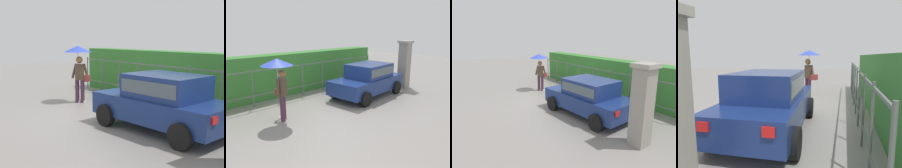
{
  "view_description": "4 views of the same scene",
  "coord_description": "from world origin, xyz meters",
  "views": [
    {
      "loc": [
        7.61,
        -5.4,
        2.39
      ],
      "look_at": [
        -0.41,
        0.7,
        0.89
      ],
      "focal_mm": 49.77,
      "sensor_mm": 36.0,
      "label": 1
    },
    {
      "loc": [
        -5.95,
        -5.98,
        3.03
      ],
      "look_at": [
        0.15,
        0.26,
        0.91
      ],
      "focal_mm": 36.84,
      "sensor_mm": 36.0,
      "label": 2
    },
    {
      "loc": [
        7.95,
        -4.8,
        3.15
      ],
      "look_at": [
        0.0,
        0.68,
        0.8
      ],
      "focal_mm": 32.34,
      "sensor_mm": 36.0,
      "label": 3
    },
    {
      "loc": [
        6.48,
        2.1,
        1.85
      ],
      "look_at": [
        -0.14,
        0.24,
        0.85
      ],
      "focal_mm": 31.07,
      "sensor_mm": 36.0,
      "label": 4
    }
  ],
  "objects": [
    {
      "name": "fence_section",
      "position": [
        0.07,
        2.5,
        0.82
      ],
      "size": [
        9.56,
        0.05,
        1.5
      ],
      "color": "#59605B",
      "rests_on": "ground"
    },
    {
      "name": "car",
      "position": [
        2.17,
        0.38,
        0.8
      ],
      "size": [
        3.83,
        2.07,
        1.48
      ],
      "rotation": [
        0.0,
        0.0,
        3.21
      ],
      "color": "navy",
      "rests_on": "ground"
    },
    {
      "name": "hedge_row",
      "position": [
        0.07,
        3.38,
        0.95
      ],
      "size": [
        10.51,
        0.9,
        1.9
      ],
      "primitive_type": "cube",
      "color": "#387F33",
      "rests_on": "ground"
    },
    {
      "name": "pedestrian",
      "position": [
        -2.24,
        0.55,
        1.59
      ],
      "size": [
        1.02,
        1.02,
        2.11
      ],
      "rotation": [
        0.0,
        0.0,
        2.39
      ],
      "color": "#47283D",
      "rests_on": "ground"
    },
    {
      "name": "ground_plane",
      "position": [
        0.0,
        0.0,
        0.0
      ],
      "size": [
        40.0,
        40.0,
        0.0
      ],
      "primitive_type": "plane",
      "color": "gray"
    }
  ]
}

